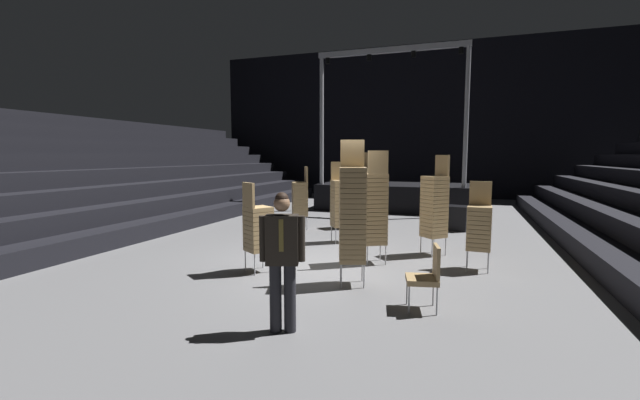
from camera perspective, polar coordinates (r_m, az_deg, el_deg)
name	(u,v)px	position (r m, az deg, el deg)	size (l,w,h in m)	color
ground_plane	(320,266)	(8.56, 0.00, -9.14)	(22.00, 30.00, 0.10)	slate
arena_end_wall	(412,122)	(23.03, 12.60, 10.45)	(22.00, 0.30, 8.00)	black
bleacher_bank_left	(68,170)	(13.88, -31.44, 3.56)	(6.00, 24.00, 3.60)	black
stage_riser	(394,194)	(17.32, 10.12, 0.84)	(5.95, 3.03, 6.20)	black
man_with_tie	(282,254)	(5.17, -5.22, -7.37)	(0.57, 0.35, 1.76)	black
chair_stack_front_left	(300,198)	(12.41, -2.76, 0.28)	(0.60, 0.60, 1.88)	#B2B5BA
chair_stack_front_right	(352,213)	(7.01, 4.50, -1.82)	(0.55, 0.55, 2.48)	#B2B5BA
chair_stack_mid_left	(341,202)	(10.51, 2.88, -0.32)	(0.61, 0.61, 2.05)	#B2B5BA
chair_stack_mid_right	(258,227)	(7.92, -8.56, -3.72)	(0.61, 0.61, 1.71)	#B2B5BA
chair_stack_mid_centre	(375,208)	(8.49, 7.55, -1.04)	(0.59, 0.59, 2.31)	#B2B5BA
chair_stack_rear_left	(479,226)	(8.51, 21.06, -3.38)	(0.46, 0.46, 1.71)	#B2B5BA
chair_stack_rear_right	(362,190)	(12.73, 5.81, 1.36)	(0.61, 0.61, 2.31)	#B2B5BA
chair_stack_rear_centre	(434,205)	(9.48, 15.49, -0.72)	(0.62, 0.62, 2.22)	#B2B5BA
equipment_road_case	(452,218)	(12.98, 17.77, -2.32)	(0.90, 0.60, 0.72)	black
loose_chair_near_man	(427,274)	(6.17, 14.55, -9.79)	(0.52, 0.52, 0.95)	#B2B5BA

